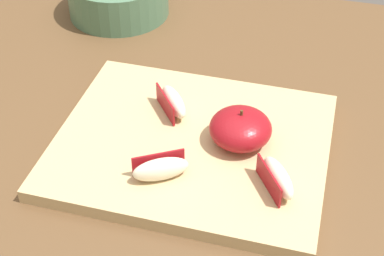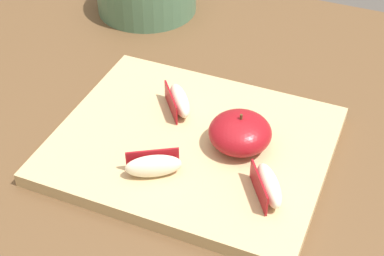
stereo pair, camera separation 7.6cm
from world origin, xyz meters
The scene contains 6 objects.
dining_table centered at (0.00, 0.00, 0.63)m, with size 1.34×0.79×0.74m.
cutting_board centered at (-0.02, -0.09, 0.75)m, with size 0.36×0.30×0.02m.
apple_half_skin_up centered at (0.04, -0.08, 0.78)m, with size 0.08×0.08×0.05m.
apple_wedge_middle centered at (0.10, -0.15, 0.77)m, with size 0.06×0.07×0.03m.
apple_wedge_right centered at (-0.07, -0.04, 0.77)m, with size 0.06×0.07×0.03m.
apple_wedge_near_knife centered at (-0.04, -0.17, 0.77)m, with size 0.07×0.06×0.03m.
Camera 2 is at (0.20, -0.63, 1.27)m, focal length 54.21 mm.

